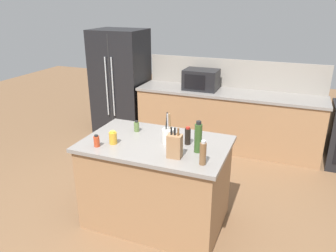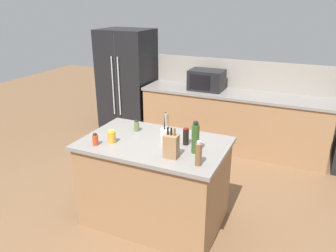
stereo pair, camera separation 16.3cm
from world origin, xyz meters
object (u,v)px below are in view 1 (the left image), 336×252
(utensil_crock, at_px, (168,135))
(pepper_grinder, at_px, (203,153))
(refrigerator, at_px, (121,82))
(soy_sauce_bottle, at_px, (188,136))
(knife_block, at_px, (175,146))
(olive_oil_bottle, at_px, (198,138))
(spice_jar_oregano, at_px, (137,126))
(honey_jar, at_px, (113,138))
(spice_jar_paprika, at_px, (97,141))
(microwave, at_px, (201,80))

(utensil_crock, distance_m, pepper_grinder, 0.55)
(refrigerator, xyz_separation_m, soy_sauce_bottle, (1.97, -2.17, 0.11))
(knife_block, height_order, olive_oil_bottle, olive_oil_bottle)
(refrigerator, distance_m, spice_jar_oregano, 2.46)
(knife_block, bearing_deg, honey_jar, 171.89)
(pepper_grinder, xyz_separation_m, soy_sauce_bottle, (-0.26, 0.36, -0.02))
(olive_oil_bottle, height_order, honey_jar, olive_oil_bottle)
(pepper_grinder, height_order, olive_oil_bottle, olive_oil_bottle)
(soy_sauce_bottle, relative_size, spice_jar_oregano, 1.51)
(pepper_grinder, bearing_deg, utensil_crock, 144.93)
(utensil_crock, xyz_separation_m, soy_sauce_bottle, (0.19, 0.05, 0.00))
(pepper_grinder, height_order, honey_jar, pepper_grinder)
(pepper_grinder, height_order, spice_jar_paprika, pepper_grinder)
(soy_sauce_bottle, distance_m, spice_jar_paprika, 0.90)
(microwave, xyz_separation_m, honey_jar, (-0.23, -2.39, -0.10))
(pepper_grinder, bearing_deg, olive_oil_bottle, 116.17)
(knife_block, xyz_separation_m, soy_sauce_bottle, (0.02, 0.32, -0.03))
(utensil_crock, height_order, pepper_grinder, utensil_crock)
(refrigerator, height_order, spice_jar_oregano, refrigerator)
(refrigerator, bearing_deg, spice_jar_oregano, -56.79)
(microwave, bearing_deg, knife_block, -79.45)
(olive_oil_bottle, relative_size, spice_jar_oregano, 2.57)
(microwave, bearing_deg, olive_oil_bottle, -74.61)
(refrigerator, height_order, knife_block, refrigerator)
(olive_oil_bottle, bearing_deg, utensil_crock, 165.40)
(microwave, relative_size, utensil_crock, 1.68)
(refrigerator, distance_m, utensil_crock, 2.85)
(pepper_grinder, relative_size, spice_jar_paprika, 1.87)
(spice_jar_paprika, bearing_deg, microwave, 82.23)
(utensil_crock, relative_size, spice_jar_paprika, 2.64)
(olive_oil_bottle, bearing_deg, spice_jar_paprika, -165.70)
(knife_block, bearing_deg, olive_oil_bottle, 44.93)
(microwave, relative_size, honey_jar, 3.99)
(pepper_grinder, distance_m, spice_jar_paprika, 1.08)
(honey_jar, bearing_deg, refrigerator, 117.58)
(utensil_crock, distance_m, spice_jar_oregano, 0.47)
(olive_oil_bottle, xyz_separation_m, spice_jar_paprika, (-0.96, -0.25, -0.09))
(honey_jar, bearing_deg, knife_block, -4.85)
(honey_jar, bearing_deg, utensil_crock, 22.99)
(olive_oil_bottle, distance_m, honey_jar, 0.86)
(refrigerator, bearing_deg, knife_block, -51.94)
(spice_jar_oregano, height_order, spice_jar_paprika, same)
(microwave, xyz_separation_m, utensil_crock, (0.28, -2.17, -0.08))
(pepper_grinder, bearing_deg, spice_jar_oregano, 151.49)
(refrigerator, xyz_separation_m, spice_jar_paprika, (1.16, -2.56, 0.08))
(pepper_grinder, distance_m, soy_sauce_bottle, 0.45)
(knife_block, height_order, soy_sauce_bottle, knife_block)
(olive_oil_bottle, bearing_deg, knife_block, -131.81)
(knife_block, bearing_deg, refrigerator, 124.80)
(utensil_crock, xyz_separation_m, honey_jar, (-0.51, -0.22, -0.02))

